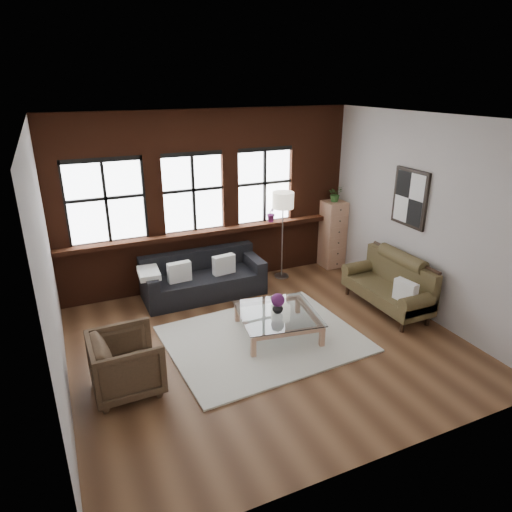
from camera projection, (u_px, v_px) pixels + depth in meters
name	position (u px, v px, depth m)	size (l,w,h in m)	color
floor	(266.00, 342.00, 6.79)	(5.50, 5.50, 0.00)	#53321E
ceiling	(269.00, 119.00, 5.63)	(5.50, 5.50, 0.00)	white
wall_back	(208.00, 200.00, 8.34)	(5.50, 5.50, 0.00)	#B2ABA6
wall_front	(388.00, 325.00, 4.09)	(5.50, 5.50, 0.00)	#B2ABA6
wall_left	(49.00, 274.00, 5.16)	(5.00, 5.00, 0.00)	#B2ABA6
wall_right	(423.00, 217.00, 7.27)	(5.00, 5.00, 0.00)	#B2ABA6
brick_backwall	(209.00, 200.00, 8.29)	(5.50, 0.12, 3.20)	#461E10
sill_ledge	(212.00, 231.00, 8.41)	(5.50, 0.30, 0.08)	#461E10
window_left	(106.00, 203.00, 7.55)	(1.38, 0.10, 1.50)	black
window_mid	(193.00, 194.00, 8.13)	(1.38, 0.10, 1.50)	black
window_right	(264.00, 187.00, 8.66)	(1.38, 0.10, 1.50)	black
wall_poster	(410.00, 198.00, 7.42)	(0.05, 0.74, 0.94)	black
shag_rug	(264.00, 339.00, 6.85)	(2.77, 2.18, 0.03)	beige
dark_sofa	(203.00, 276.00, 8.14)	(2.14, 0.86, 0.77)	black
pillow_a	(179.00, 272.00, 7.81)	(0.40, 0.14, 0.34)	white
pillow_b	(224.00, 265.00, 8.12)	(0.40, 0.14, 0.34)	white
vintage_settee	(387.00, 284.00, 7.63)	(0.76, 1.71, 0.91)	#4A3E22
pillow_settee	(405.00, 291.00, 7.11)	(0.14, 0.38, 0.34)	white
armchair	(126.00, 363.00, 5.63)	(0.82, 0.84, 0.77)	#453322
coffee_table	(277.00, 324.00, 6.94)	(1.15, 1.15, 0.39)	tan
vase	(278.00, 308.00, 6.84)	(0.16, 0.16, 0.17)	#B2B2B2
flowers	(278.00, 300.00, 6.79)	(0.20, 0.20, 0.20)	#662363
drawer_chest	(333.00, 234.00, 9.35)	(0.42, 0.42, 1.38)	tan
potted_plant_top	(335.00, 194.00, 9.04)	(0.29, 0.25, 0.32)	#2D5923
floor_lamp	(282.00, 232.00, 8.72)	(0.40, 0.40, 1.86)	#A5A5A8
sill_plant	(272.00, 213.00, 8.77)	(0.19, 0.15, 0.34)	#662363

